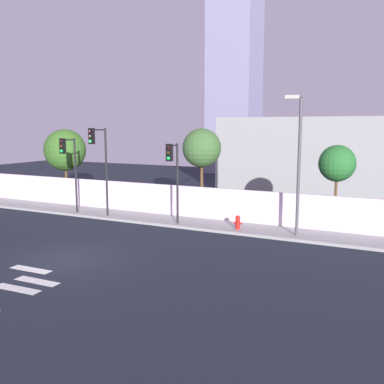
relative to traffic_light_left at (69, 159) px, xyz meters
The scene contains 13 objects.
ground_plane 9.80m from the traffic_light_left, 49.61° to the right, with size 80.00×80.00×0.00m, color #1C212B.
sidewalk 6.96m from the traffic_light_left, 11.66° to the left, with size 36.00×2.40×0.15m, color #969696.
perimeter_wall 6.90m from the traffic_light_left, 22.96° to the left, with size 36.00×0.18×1.80m, color silver.
traffic_light_left is the anchor object (origin of this frame).
traffic_light_center 2.28m from the traffic_light_left, ahead, with size 0.43×1.28×5.19m.
traffic_light_right 7.10m from the traffic_light_left, ahead, with size 0.34×1.14×4.38m.
street_lamp_curbside 13.63m from the traffic_light_left, ahead, with size 0.60×2.07×6.69m.
fire_hydrant 10.99m from the traffic_light_left, ahead, with size 0.44×0.26×0.73m.
roadside_tree_leftmost 5.41m from the traffic_light_left, 134.41° to the left, with size 2.96×2.96×5.24m.
roadside_tree_midleft 8.03m from the traffic_light_left, 28.82° to the left, with size 2.36×2.36×5.32m.
roadside_tree_midright 15.40m from the traffic_light_left, 14.51° to the left, with size 1.95×1.95×4.47m.
low_building_distant 19.85m from the traffic_light_left, 56.33° to the left, with size 14.48×6.00×6.15m, color #9A9A9A.
tower_on_skyline 29.70m from the traffic_light_left, 90.90° to the left, with size 5.28×5.00×23.58m, color gray.
Camera 1 is at (12.44, -13.37, 5.45)m, focal length 41.25 mm.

